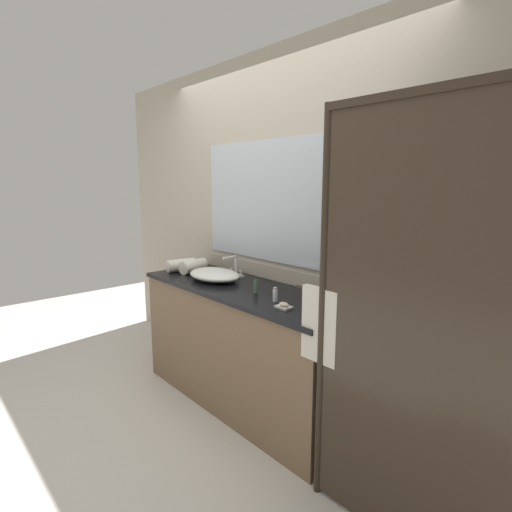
# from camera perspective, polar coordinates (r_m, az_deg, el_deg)

# --- Properties ---
(ground_plane) EXTENTS (8.00, 8.00, 0.00)m
(ground_plane) POSITION_cam_1_polar(r_m,az_deg,el_deg) (3.26, -1.87, -19.92)
(ground_plane) COLOR silver
(wall_back_with_mirror) EXTENTS (4.40, 0.06, 2.60)m
(wall_back_with_mirror) POSITION_cam_1_polar(r_m,az_deg,el_deg) (3.07, 2.93, 3.99)
(wall_back_with_mirror) COLOR #B2A893
(wall_back_with_mirror) RESTS_ON ground_plane
(vanity_cabinet) EXTENTS (1.80, 0.58, 0.90)m
(vanity_cabinet) POSITION_cam_1_polar(r_m,az_deg,el_deg) (3.07, -1.78, -12.56)
(vanity_cabinet) COLOR brown
(vanity_cabinet) RESTS_ON ground_plane
(shower_enclosure) EXTENTS (1.20, 0.59, 2.00)m
(shower_enclosure) POSITION_cam_1_polar(r_m,az_deg,el_deg) (1.95, 18.38, -8.77)
(shower_enclosure) COLOR #2D2319
(shower_enclosure) RESTS_ON ground_plane
(sink_basin) EXTENTS (0.46, 0.33, 0.09)m
(sink_basin) POSITION_cam_1_polar(r_m,az_deg,el_deg) (3.14, -5.84, -2.61)
(sink_basin) COLOR white
(sink_basin) RESTS_ON vanity_cabinet
(faucet) EXTENTS (0.17, 0.15, 0.17)m
(faucet) POSITION_cam_1_polar(r_m,az_deg,el_deg) (3.25, -3.01, -1.87)
(faucet) COLOR silver
(faucet) RESTS_ON vanity_cabinet
(potted_plant) EXTENTS (0.13, 0.13, 0.15)m
(potted_plant) POSITION_cam_1_polar(r_m,az_deg,el_deg) (2.47, 10.13, -5.21)
(potted_plant) COLOR beige
(potted_plant) RESTS_ON vanity_cabinet
(soap_dish) EXTENTS (0.10, 0.07, 0.04)m
(soap_dish) POSITION_cam_1_polar(r_m,az_deg,el_deg) (2.45, 3.95, -7.01)
(soap_dish) COLOR silver
(soap_dish) RESTS_ON vanity_cabinet
(amenity_bottle_shampoo) EXTENTS (0.03, 0.03, 0.09)m
(amenity_bottle_shampoo) POSITION_cam_1_polar(r_m,az_deg,el_deg) (2.57, 2.72, -5.49)
(amenity_bottle_shampoo) COLOR silver
(amenity_bottle_shampoo) RESTS_ON vanity_cabinet
(amenity_bottle_lotion) EXTENTS (0.03, 0.03, 0.09)m
(amenity_bottle_lotion) POSITION_cam_1_polar(r_m,az_deg,el_deg) (2.76, -0.06, -4.35)
(amenity_bottle_lotion) COLOR #4C7056
(amenity_bottle_lotion) RESTS_ON vanity_cabinet
(rolled_towel_near_edge) EXTENTS (0.14, 0.25, 0.11)m
(rolled_towel_near_edge) POSITION_cam_1_polar(r_m,az_deg,el_deg) (3.49, -10.50, -1.27)
(rolled_towel_near_edge) COLOR silver
(rolled_towel_near_edge) RESTS_ON vanity_cabinet
(rolled_towel_middle) EXTENTS (0.15, 0.25, 0.11)m
(rolled_towel_middle) POSITION_cam_1_polar(r_m,az_deg,el_deg) (3.42, -8.84, -1.42)
(rolled_towel_middle) COLOR silver
(rolled_towel_middle) RESTS_ON vanity_cabinet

